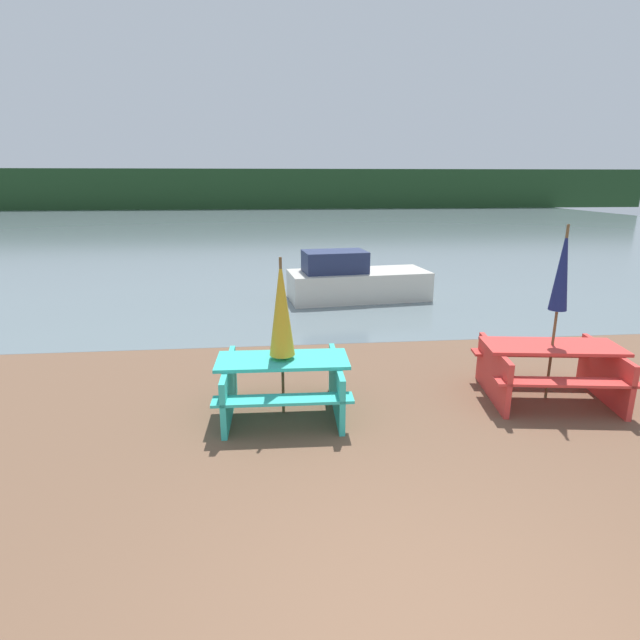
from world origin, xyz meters
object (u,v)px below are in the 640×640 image
picnic_table_teal (283,380)px  boat (354,281)px  umbrella_gold (281,308)px  umbrella_navy (562,270)px  picnic_table_red (550,366)px

picnic_table_teal → boat: bearing=72.4°
picnic_table_teal → umbrella_gold: (0.00, -0.00, 0.95)m
picnic_table_teal → umbrella_gold: 0.95m
picnic_table_teal → boat: boat is taller
boat → umbrella_navy: bearing=-81.2°
picnic_table_teal → boat: size_ratio=0.47×
umbrella_navy → boat: 6.50m
umbrella_gold → boat: bearing=72.4°
umbrella_navy → boat: umbrella_navy is taller
umbrella_navy → umbrella_gold: bearing=-178.6°
umbrella_navy → boat: (-1.66, 6.14, -1.32)m
boat → umbrella_gold: bearing=-113.9°
picnic_table_red → umbrella_gold: bearing=-178.6°
picnic_table_red → boat: bearing=105.1°
picnic_table_red → umbrella_gold: umbrella_gold is taller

